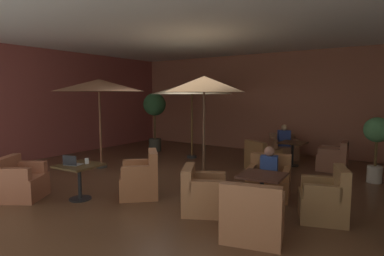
{
  "coord_description": "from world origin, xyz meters",
  "views": [
    {
      "loc": [
        4.57,
        -6.21,
        2.04
      ],
      "look_at": [
        0.0,
        0.48,
        1.19
      ],
      "focal_mm": 29.79,
      "sensor_mm": 36.0,
      "label": 1
    }
  ],
  "objects_px": {
    "open_laptop": "(72,163)",
    "cafe_table_front_right": "(262,183)",
    "armchair_front_right_north": "(325,200)",
    "patron_by_window": "(269,163)",
    "patio_umbrella_near_wall": "(192,89)",
    "armchair_front_left_east": "(141,180)",
    "armchair_front_right_south": "(204,194)",
    "armchair_mid_center_east": "(283,149)",
    "armchair_front_right_east": "(269,182)",
    "armchair_mid_center_north": "(334,159)",
    "patio_umbrella_tall_red": "(99,86)",
    "armchair_front_left_north": "(21,183)",
    "patio_umbrella_center_beige": "(204,85)",
    "cafe_table_front_left": "(79,173)",
    "armchair_mid_center_south": "(262,159)",
    "armchair_front_right_west": "(253,217)",
    "patron_blue_shirt": "(284,137)",
    "potted_tree_left_corner": "(155,110)",
    "cafe_table_mid_center": "(293,148)",
    "potted_tree_mid_left": "(377,138)"
  },
  "relations": [
    {
      "from": "open_laptop",
      "to": "cafe_table_front_right",
      "type": "bearing_deg",
      "value": 22.73
    },
    {
      "from": "armchair_front_right_north",
      "to": "patron_by_window",
      "type": "bearing_deg",
      "value": 152.78
    },
    {
      "from": "patio_umbrella_near_wall",
      "to": "armchair_front_left_east",
      "type": "bearing_deg",
      "value": -70.25
    },
    {
      "from": "armchair_front_right_south",
      "to": "armchair_mid_center_east",
      "type": "bearing_deg",
      "value": 94.12
    },
    {
      "from": "armchair_front_right_east",
      "to": "patio_umbrella_near_wall",
      "type": "relative_size",
      "value": 0.38
    },
    {
      "from": "armchair_mid_center_north",
      "to": "patio_umbrella_near_wall",
      "type": "height_order",
      "value": "patio_umbrella_near_wall"
    },
    {
      "from": "patio_umbrella_tall_red",
      "to": "armchair_mid_center_north",
      "type": "bearing_deg",
      "value": 31.16
    },
    {
      "from": "patron_by_window",
      "to": "open_laptop",
      "type": "relative_size",
      "value": 1.7
    },
    {
      "from": "armchair_front_left_north",
      "to": "armchair_front_right_east",
      "type": "xyz_separation_m",
      "value": [
        3.96,
        2.9,
        -0.03
      ]
    },
    {
      "from": "armchair_front_right_north",
      "to": "patio_umbrella_center_beige",
      "type": "bearing_deg",
      "value": 158.11
    },
    {
      "from": "armchair_front_right_north",
      "to": "armchair_front_right_south",
      "type": "distance_m",
      "value": 2.0
    },
    {
      "from": "cafe_table_front_left",
      "to": "armchair_front_left_north",
      "type": "height_order",
      "value": "armchair_front_left_north"
    },
    {
      "from": "armchair_mid_center_north",
      "to": "patio_umbrella_center_beige",
      "type": "distance_m",
      "value": 4.09
    },
    {
      "from": "patio_umbrella_near_wall",
      "to": "armchair_front_right_north",
      "type": "bearing_deg",
      "value": -32.71
    },
    {
      "from": "armchair_mid_center_south",
      "to": "patio_umbrella_tall_red",
      "type": "distance_m",
      "value": 4.89
    },
    {
      "from": "armchair_front_right_west",
      "to": "armchair_mid_center_south",
      "type": "bearing_deg",
      "value": 110.19
    },
    {
      "from": "armchair_front_right_west",
      "to": "patron_by_window",
      "type": "bearing_deg",
      "value": 104.58
    },
    {
      "from": "armchair_front_right_south",
      "to": "armchair_mid_center_south",
      "type": "bearing_deg",
      "value": 95.46
    },
    {
      "from": "armchair_front_right_south",
      "to": "patron_blue_shirt",
      "type": "xyz_separation_m",
      "value": [
        -0.37,
        5.38,
        0.4
      ]
    },
    {
      "from": "cafe_table_front_left",
      "to": "armchair_mid_center_south",
      "type": "xyz_separation_m",
      "value": [
        2.01,
        4.33,
        -0.22
      ]
    },
    {
      "from": "armchair_front_left_north",
      "to": "armchair_mid_center_north",
      "type": "relative_size",
      "value": 1.3
    },
    {
      "from": "patio_umbrella_center_beige",
      "to": "patron_by_window",
      "type": "bearing_deg",
      "value": -18.41
    },
    {
      "from": "armchair_front_left_north",
      "to": "patron_by_window",
      "type": "xyz_separation_m",
      "value": [
        3.97,
        2.86,
        0.36
      ]
    },
    {
      "from": "armchair_mid_center_south",
      "to": "potted_tree_left_corner",
      "type": "distance_m",
      "value": 4.54
    },
    {
      "from": "armchair_mid_center_south",
      "to": "patio_umbrella_center_beige",
      "type": "distance_m",
      "value": 2.64
    },
    {
      "from": "cafe_table_front_right",
      "to": "armchair_mid_center_south",
      "type": "relative_size",
      "value": 0.77
    },
    {
      "from": "cafe_table_mid_center",
      "to": "patio_umbrella_near_wall",
      "type": "distance_m",
      "value": 3.54
    },
    {
      "from": "patio_umbrella_center_beige",
      "to": "patron_by_window",
      "type": "height_order",
      "value": "patio_umbrella_center_beige"
    },
    {
      "from": "cafe_table_front_right",
      "to": "cafe_table_mid_center",
      "type": "bearing_deg",
      "value": 99.84
    },
    {
      "from": "patio_umbrella_near_wall",
      "to": "armchair_front_right_east",
      "type": "bearing_deg",
      "value": -34.01
    },
    {
      "from": "armchair_mid_center_south",
      "to": "potted_tree_mid_left",
      "type": "xyz_separation_m",
      "value": [
        2.63,
        0.3,
        0.75
      ]
    },
    {
      "from": "armchair_front_right_east",
      "to": "armchair_front_right_south",
      "type": "height_order",
      "value": "armchair_front_right_east"
    },
    {
      "from": "cafe_table_front_left",
      "to": "open_laptop",
      "type": "height_order",
      "value": "open_laptop"
    },
    {
      "from": "armchair_front_right_south",
      "to": "potted_tree_left_corner",
      "type": "xyz_separation_m",
      "value": [
        -4.68,
        4.11,
        1.17
      ]
    },
    {
      "from": "cafe_table_front_right",
      "to": "open_laptop",
      "type": "height_order",
      "value": "open_laptop"
    },
    {
      "from": "armchair_front_right_west",
      "to": "patio_umbrella_near_wall",
      "type": "relative_size",
      "value": 0.38
    },
    {
      "from": "armchair_mid_center_north",
      "to": "patio_umbrella_tall_red",
      "type": "height_order",
      "value": "patio_umbrella_tall_red"
    },
    {
      "from": "armchair_front_right_east",
      "to": "armchair_front_left_north",
      "type": "bearing_deg",
      "value": -143.74
    },
    {
      "from": "patio_umbrella_center_beige",
      "to": "patio_umbrella_near_wall",
      "type": "height_order",
      "value": "patio_umbrella_center_beige"
    },
    {
      "from": "patron_blue_shirt",
      "to": "armchair_front_right_east",
      "type": "bearing_deg",
      "value": -75.69
    },
    {
      "from": "armchair_front_right_north",
      "to": "patio_umbrella_tall_red",
      "type": "distance_m",
      "value": 6.35
    },
    {
      "from": "armchair_front_right_north",
      "to": "armchair_mid_center_east",
      "type": "bearing_deg",
      "value": 115.7
    },
    {
      "from": "patio_umbrella_tall_red",
      "to": "armchair_front_left_north",
      "type": "bearing_deg",
      "value": -72.18
    },
    {
      "from": "armchair_mid_center_north",
      "to": "patron_blue_shirt",
      "type": "distance_m",
      "value": 1.88
    },
    {
      "from": "armchair_mid_center_east",
      "to": "patron_blue_shirt",
      "type": "height_order",
      "value": "patron_blue_shirt"
    },
    {
      "from": "cafe_table_front_left",
      "to": "armchair_front_left_north",
      "type": "distance_m",
      "value": 1.19
    },
    {
      "from": "armchair_front_right_east",
      "to": "armchair_mid_center_north",
      "type": "xyz_separation_m",
      "value": [
        0.64,
        3.1,
        0.0
      ]
    },
    {
      "from": "armchair_mid_center_north",
      "to": "patio_umbrella_near_wall",
      "type": "distance_m",
      "value": 4.62
    },
    {
      "from": "armchair_front_right_west",
      "to": "cafe_table_front_right",
      "type": "bearing_deg",
      "value": 105.01
    },
    {
      "from": "patio_umbrella_near_wall",
      "to": "patron_by_window",
      "type": "distance_m",
      "value": 4.51
    }
  ]
}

